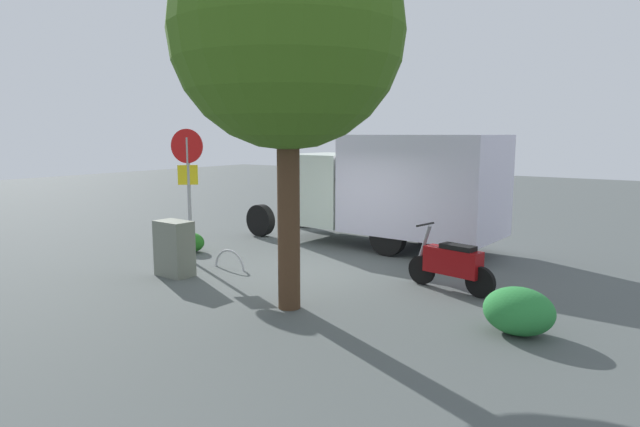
{
  "coord_description": "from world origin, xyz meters",
  "views": [
    {
      "loc": [
        -6.56,
        9.24,
        2.89
      ],
      "look_at": [
        -0.2,
        0.18,
        1.28
      ],
      "focal_mm": 30.75,
      "sensor_mm": 36.0,
      "label": 1
    }
  ],
  "objects_px": {
    "motorcycle": "(452,264)",
    "street_tree": "(287,33)",
    "stop_sign": "(188,174)",
    "bike_rack_hoop": "(230,268)",
    "box_truck_near": "(389,185)",
    "utility_cabinet": "(174,248)"
  },
  "relations": [
    {
      "from": "street_tree",
      "to": "bike_rack_hoop",
      "type": "distance_m",
      "value": 5.41
    },
    {
      "from": "box_truck_near",
      "to": "bike_rack_hoop",
      "type": "height_order",
      "value": "box_truck_near"
    },
    {
      "from": "box_truck_near",
      "to": "utility_cabinet",
      "type": "distance_m",
      "value": 5.7
    },
    {
      "from": "street_tree",
      "to": "bike_rack_hoop",
      "type": "bearing_deg",
      "value": -26.84
    },
    {
      "from": "stop_sign",
      "to": "street_tree",
      "type": "relative_size",
      "value": 0.47
    },
    {
      "from": "stop_sign",
      "to": "utility_cabinet",
      "type": "height_order",
      "value": "stop_sign"
    },
    {
      "from": "box_truck_near",
      "to": "motorcycle",
      "type": "height_order",
      "value": "box_truck_near"
    },
    {
      "from": "motorcycle",
      "to": "stop_sign",
      "type": "bearing_deg",
      "value": 21.83
    },
    {
      "from": "box_truck_near",
      "to": "utility_cabinet",
      "type": "relative_size",
      "value": 6.15
    },
    {
      "from": "stop_sign",
      "to": "street_tree",
      "type": "height_order",
      "value": "street_tree"
    },
    {
      "from": "street_tree",
      "to": "utility_cabinet",
      "type": "relative_size",
      "value": 5.57
    },
    {
      "from": "stop_sign",
      "to": "street_tree",
      "type": "xyz_separation_m",
      "value": [
        -3.92,
        1.35,
        2.45
      ]
    },
    {
      "from": "street_tree",
      "to": "box_truck_near",
      "type": "bearing_deg",
      "value": -79.06
    },
    {
      "from": "stop_sign",
      "to": "bike_rack_hoop",
      "type": "bearing_deg",
      "value": -178.15
    },
    {
      "from": "street_tree",
      "to": "bike_rack_hoop",
      "type": "relative_size",
      "value": 7.45
    },
    {
      "from": "motorcycle",
      "to": "street_tree",
      "type": "bearing_deg",
      "value": 64.18
    },
    {
      "from": "box_truck_near",
      "to": "utility_cabinet",
      "type": "height_order",
      "value": "box_truck_near"
    },
    {
      "from": "street_tree",
      "to": "motorcycle",
      "type": "bearing_deg",
      "value": -126.23
    },
    {
      "from": "stop_sign",
      "to": "utility_cabinet",
      "type": "bearing_deg",
      "value": 123.33
    },
    {
      "from": "utility_cabinet",
      "to": "motorcycle",
      "type": "bearing_deg",
      "value": -156.62
    },
    {
      "from": "box_truck_near",
      "to": "stop_sign",
      "type": "xyz_separation_m",
      "value": [
        2.86,
        4.13,
        0.41
      ]
    },
    {
      "from": "motorcycle",
      "to": "utility_cabinet",
      "type": "distance_m",
      "value": 5.54
    }
  ]
}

